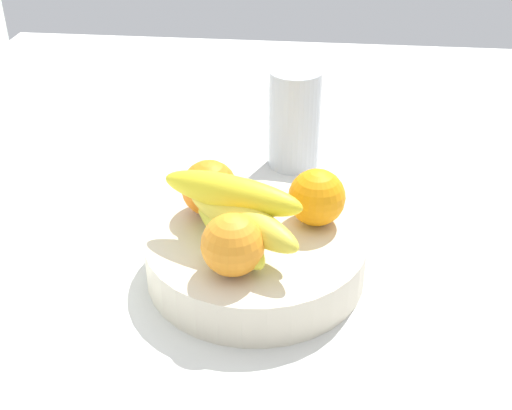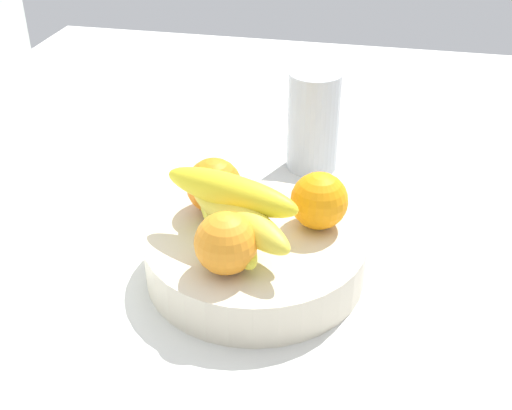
# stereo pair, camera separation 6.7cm
# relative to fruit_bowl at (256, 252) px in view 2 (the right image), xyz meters

# --- Properties ---
(ground_plane) EXTENTS (1.80, 1.40, 0.03)m
(ground_plane) POSITION_rel_fruit_bowl_xyz_m (-0.00, -0.02, -0.04)
(ground_plane) COLOR silver
(fruit_bowl) EXTENTS (0.26, 0.26, 0.06)m
(fruit_bowl) POSITION_rel_fruit_bowl_xyz_m (0.00, 0.00, 0.00)
(fruit_bowl) COLOR beige
(fruit_bowl) RESTS_ON ground_plane
(orange_front_left) EXTENTS (0.07, 0.07, 0.07)m
(orange_front_left) POSITION_rel_fruit_bowl_xyz_m (0.03, -0.07, 0.06)
(orange_front_left) COLOR orange
(orange_front_left) RESTS_ON fruit_bowl
(orange_front_right) EXTENTS (0.07, 0.07, 0.07)m
(orange_front_right) POSITION_rel_fruit_bowl_xyz_m (0.04, 0.06, 0.06)
(orange_front_right) COLOR orange
(orange_front_right) RESTS_ON fruit_bowl
(orange_center) EXTENTS (0.07, 0.07, 0.07)m
(orange_center) POSITION_rel_fruit_bowl_xyz_m (-0.07, 0.02, 0.06)
(orange_center) COLOR orange
(orange_center) RESTS_ON fruit_bowl
(banana_bunch) EXTENTS (0.16, 0.18, 0.08)m
(banana_bunch) POSITION_rel_fruit_bowl_xyz_m (-0.02, 0.02, 0.07)
(banana_bunch) COLOR yellow
(banana_bunch) RESTS_ON fruit_bowl
(thermos_tumbler) EXTENTS (0.08, 0.08, 0.15)m
(thermos_tumbler) POSITION_rel_fruit_bowl_xyz_m (0.28, -0.03, 0.05)
(thermos_tumbler) COLOR #B5BABE
(thermos_tumbler) RESTS_ON ground_plane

